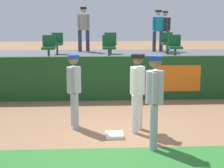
% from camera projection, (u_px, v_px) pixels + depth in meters
% --- Properties ---
extents(ground_plane, '(60.00, 60.00, 0.00)m').
position_uv_depth(ground_plane, '(125.00, 135.00, 8.02)').
color(ground_plane, '#936B4C').
extents(first_base, '(0.40, 0.40, 0.08)m').
position_uv_depth(first_base, '(114.00, 135.00, 7.88)').
color(first_base, white).
rests_on(first_base, ground_plane).
extents(player_fielder_home, '(0.51, 0.48, 1.79)m').
position_uv_depth(player_fielder_home, '(138.00, 87.00, 8.12)').
color(player_fielder_home, white).
rests_on(player_fielder_home, ground_plane).
extents(player_runner_visitor, '(0.41, 0.52, 1.87)m').
position_uv_depth(player_runner_visitor, '(154.00, 95.00, 7.08)').
color(player_runner_visitor, '#9EA3AD').
rests_on(player_runner_visitor, ground_plane).
extents(player_coach_visitor, '(0.39, 0.48, 1.75)m').
position_uv_depth(player_coach_visitor, '(74.00, 86.00, 8.36)').
color(player_coach_visitor, '#9EA3AD').
rests_on(player_coach_visitor, ground_plane).
extents(field_wall, '(18.00, 0.26, 1.39)m').
position_uv_depth(field_wall, '(116.00, 78.00, 11.27)').
color(field_wall, '#19471E').
rests_on(field_wall, ground_plane).
extents(bleacher_platform, '(18.00, 4.80, 1.13)m').
position_uv_depth(bleacher_platform, '(111.00, 70.00, 13.82)').
color(bleacher_platform, '#59595E').
rests_on(bleacher_platform, ground_plane).
extents(seat_back_right, '(0.46, 0.44, 0.84)m').
position_uv_depth(seat_back_right, '(167.00, 42.00, 14.40)').
color(seat_back_right, '#4C4C51').
rests_on(seat_back_right, bleacher_platform).
extents(seat_front_center, '(0.46, 0.44, 0.84)m').
position_uv_depth(seat_front_center, '(109.00, 46.00, 12.51)').
color(seat_front_center, '#4C4C51').
rests_on(seat_front_center, bleacher_platform).
extents(seat_back_center, '(0.48, 0.44, 0.84)m').
position_uv_depth(seat_back_center, '(111.00, 42.00, 14.28)').
color(seat_back_center, '#4C4C51').
rests_on(seat_back_center, bleacher_platform).
extents(seat_front_right, '(0.45, 0.44, 0.84)m').
position_uv_depth(seat_front_right, '(175.00, 45.00, 12.63)').
color(seat_front_right, '#4C4C51').
rests_on(seat_front_right, bleacher_platform).
extents(seat_front_left, '(0.45, 0.44, 0.84)m').
position_uv_depth(seat_front_left, '(49.00, 46.00, 12.40)').
color(seat_front_left, '#4C4C51').
rests_on(seat_front_left, bleacher_platform).
extents(seat_back_left, '(0.45, 0.44, 0.84)m').
position_uv_depth(seat_back_left, '(57.00, 42.00, 14.17)').
color(seat_back_left, '#4C4C51').
rests_on(seat_back_left, bleacher_platform).
extents(spectator_hooded, '(0.47, 0.36, 1.70)m').
position_uv_depth(spectator_hooded, '(165.00, 28.00, 15.39)').
color(spectator_hooded, '#33384C').
rests_on(spectator_hooded, bleacher_platform).
extents(spectator_capped, '(0.48, 0.38, 1.73)m').
position_uv_depth(spectator_capped, '(158.00, 28.00, 15.08)').
color(spectator_capped, '#33384C').
rests_on(spectator_capped, bleacher_platform).
extents(spectator_casual, '(0.52, 0.39, 1.86)m').
position_uv_depth(spectator_casual, '(84.00, 26.00, 15.03)').
color(spectator_casual, '#33384C').
rests_on(spectator_casual, bleacher_platform).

